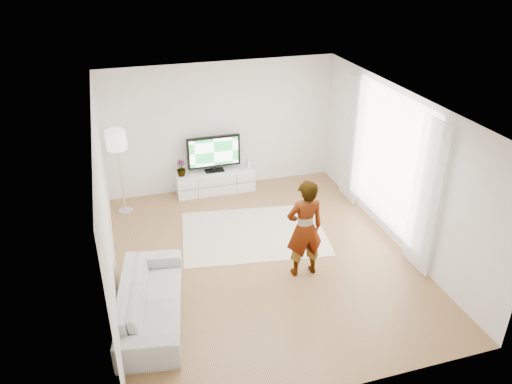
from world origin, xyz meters
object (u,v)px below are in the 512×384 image
object	(u,v)px
television	(214,153)
rug	(254,233)
media_console	(215,181)
player	(305,229)
floor_lamp	(117,144)
sofa	(151,300)

from	to	relation	value
television	rug	world-z (taller)	television
media_console	television	size ratio (longest dim) A/B	1.48
player	floor_lamp	bearing A→B (deg)	-48.31
rug	player	distance (m)	1.72
television	floor_lamp	bearing A→B (deg)	-169.39
television	sofa	xyz separation A→B (m)	(-1.80, -3.76, -0.60)
rug	floor_lamp	distance (m)	3.16
television	floor_lamp	world-z (taller)	floor_lamp
media_console	sofa	xyz separation A→B (m)	(-1.80, -3.74, 0.08)
television	floor_lamp	xyz separation A→B (m)	(-1.97, -0.37, 0.57)
media_console	sofa	distance (m)	4.15
media_console	television	bearing A→B (deg)	90.00
rug	floor_lamp	size ratio (longest dim) A/B	1.52
player	sofa	size ratio (longest dim) A/B	0.78
television	player	distance (m)	3.47
sofa	floor_lamp	world-z (taller)	floor_lamp
sofa	player	bearing A→B (deg)	-71.99
floor_lamp	rug	bearing A→B (deg)	-35.06
player	sofa	xyz separation A→B (m)	(-2.54, -0.37, -0.55)
media_console	sofa	bearing A→B (deg)	-115.69
sofa	floor_lamp	bearing A→B (deg)	12.61
sofa	media_console	bearing A→B (deg)	-16.03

